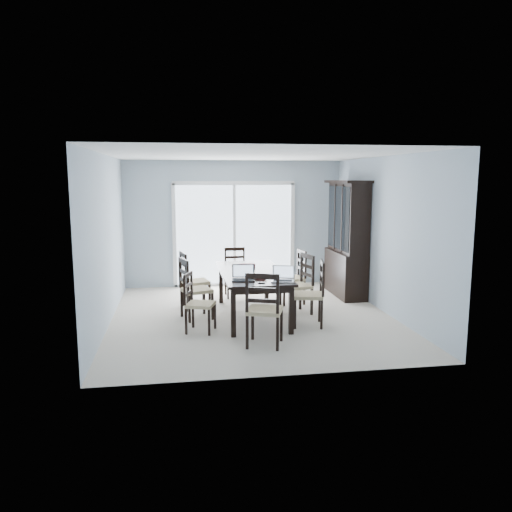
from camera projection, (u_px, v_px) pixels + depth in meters
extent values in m
plane|color=beige|center=(252.00, 317.00, 8.16)|extent=(5.00, 5.00, 0.00)
plane|color=white|center=(252.00, 155.00, 7.75)|extent=(5.00, 5.00, 0.00)
cube|color=#A2B3C1|center=(234.00, 224.00, 10.39)|extent=(4.50, 0.02, 2.60)
cube|color=#A2B3C1|center=(106.00, 240.00, 7.61)|extent=(0.02, 5.00, 2.60)
cube|color=#A2B3C1|center=(385.00, 235.00, 8.30)|extent=(0.02, 5.00, 2.60)
cube|color=gray|center=(230.00, 278.00, 11.58)|extent=(4.50, 2.00, 0.10)
cube|color=#99999E|center=(225.00, 246.00, 12.46)|extent=(4.50, 0.06, 1.10)
cube|color=black|center=(252.00, 273.00, 8.04)|extent=(1.00, 2.20, 0.04)
cube|color=black|center=(252.00, 276.00, 8.05)|extent=(0.88, 2.08, 0.10)
cube|color=black|center=(233.00, 313.00, 7.06)|extent=(0.07, 0.07, 0.69)
cube|color=black|center=(291.00, 311.00, 7.19)|extent=(0.07, 0.07, 0.69)
cube|color=black|center=(221.00, 284.00, 9.01)|extent=(0.07, 0.07, 0.69)
cube|color=black|center=(267.00, 283.00, 9.14)|extent=(0.07, 0.07, 0.69)
cube|color=black|center=(345.00, 273.00, 9.62)|extent=(0.45, 1.30, 0.85)
cube|color=black|center=(348.00, 218.00, 9.46)|extent=(0.38, 1.30, 1.30)
cube|color=black|center=(348.00, 182.00, 9.35)|extent=(0.50, 1.38, 0.05)
cube|color=black|center=(346.00, 219.00, 9.02)|extent=(0.02, 0.36, 1.18)
cube|color=black|center=(338.00, 218.00, 9.43)|extent=(0.02, 0.36, 1.18)
cube|color=black|center=(332.00, 216.00, 9.84)|extent=(0.02, 0.36, 1.18)
cube|color=silver|center=(234.00, 236.00, 10.41)|extent=(2.40, 0.02, 2.10)
cube|color=white|center=(234.00, 183.00, 10.23)|extent=(2.52, 0.05, 0.08)
cube|color=white|center=(234.00, 236.00, 10.40)|extent=(0.06, 0.05, 2.10)
cube|color=white|center=(235.00, 284.00, 10.56)|extent=(2.52, 0.05, 0.05)
cube|color=black|center=(193.00, 315.00, 7.53)|extent=(0.04, 0.04, 0.39)
cube|color=black|center=(186.00, 321.00, 7.20)|extent=(0.04, 0.04, 0.39)
cube|color=black|center=(215.00, 316.00, 7.47)|extent=(0.04, 0.04, 0.39)
cube|color=black|center=(209.00, 323.00, 7.14)|extent=(0.04, 0.04, 0.39)
cube|color=tan|center=(201.00, 304.00, 7.30)|extent=(0.48, 0.48, 0.05)
cube|color=black|center=(182.00, 304.00, 8.12)|extent=(0.04, 0.04, 0.44)
cube|color=black|center=(189.00, 309.00, 7.78)|extent=(0.04, 0.04, 0.44)
cube|color=black|center=(204.00, 301.00, 8.29)|extent=(0.04, 0.04, 0.44)
cube|color=black|center=(212.00, 306.00, 7.95)|extent=(0.04, 0.04, 0.44)
cube|color=tan|center=(197.00, 290.00, 8.00)|extent=(0.54, 0.54, 0.05)
cube|color=black|center=(182.00, 294.00, 8.78)|extent=(0.04, 0.04, 0.44)
cube|color=black|center=(188.00, 299.00, 8.43)|extent=(0.04, 0.04, 0.44)
cube|color=black|center=(203.00, 292.00, 8.92)|extent=(0.04, 0.04, 0.44)
cube|color=black|center=(210.00, 297.00, 8.57)|extent=(0.04, 0.04, 0.44)
cube|color=tan|center=(195.00, 282.00, 8.64)|extent=(0.51, 0.51, 0.05)
cube|color=black|center=(322.00, 315.00, 7.44)|extent=(0.04, 0.04, 0.45)
cube|color=black|center=(319.00, 308.00, 7.83)|extent=(0.04, 0.04, 0.45)
cube|color=black|center=(295.00, 314.00, 7.46)|extent=(0.04, 0.04, 0.45)
cube|color=black|center=(294.00, 308.00, 7.85)|extent=(0.04, 0.04, 0.45)
cube|color=tan|center=(308.00, 295.00, 7.61)|extent=(0.51, 0.51, 0.05)
cube|color=black|center=(312.00, 302.00, 8.23)|extent=(0.04, 0.04, 0.44)
cube|color=black|center=(300.00, 297.00, 8.58)|extent=(0.04, 0.04, 0.44)
cube|color=black|center=(291.00, 304.00, 8.07)|extent=(0.04, 0.04, 0.44)
cube|color=black|center=(280.00, 299.00, 8.42)|extent=(0.04, 0.04, 0.44)
cube|color=tan|center=(296.00, 286.00, 8.29)|extent=(0.52, 0.52, 0.05)
cube|color=black|center=(304.00, 293.00, 8.88)|extent=(0.04, 0.04, 0.43)
cube|color=black|center=(297.00, 289.00, 9.24)|extent=(0.04, 0.04, 0.43)
cube|color=black|center=(284.00, 294.00, 8.79)|extent=(0.04, 0.04, 0.43)
cube|color=black|center=(278.00, 290.00, 9.15)|extent=(0.04, 0.04, 0.43)
cube|color=tan|center=(291.00, 278.00, 8.98)|extent=(0.46, 0.46, 0.05)
cube|color=black|center=(247.00, 332.00, 6.57)|extent=(0.05, 0.05, 0.46)
cube|color=black|center=(278.00, 334.00, 6.50)|extent=(0.05, 0.05, 0.46)
cube|color=black|center=(253.00, 324.00, 6.96)|extent=(0.05, 0.05, 0.46)
cube|color=black|center=(281.00, 325.00, 6.89)|extent=(0.05, 0.05, 0.46)
cube|color=tan|center=(265.00, 310.00, 6.69)|extent=(0.57, 0.57, 0.05)
cube|color=black|center=(244.00, 283.00, 9.74)|extent=(0.03, 0.03, 0.41)
cube|color=black|center=(226.00, 284.00, 9.67)|extent=(0.03, 0.03, 0.41)
cube|color=black|center=(247.00, 287.00, 9.39)|extent=(0.03, 0.03, 0.41)
cube|color=black|center=(228.00, 288.00, 9.32)|extent=(0.03, 0.03, 0.41)
cube|color=tan|center=(236.00, 274.00, 9.49)|extent=(0.41, 0.41, 0.05)
cube|color=black|center=(243.00, 280.00, 7.32)|extent=(0.36, 0.27, 0.02)
cube|color=silver|center=(243.00, 272.00, 7.31)|extent=(0.30, 0.08, 0.18)
cube|color=silver|center=(283.00, 281.00, 7.26)|extent=(0.38, 0.31, 0.02)
cube|color=silver|center=(283.00, 273.00, 7.24)|extent=(0.29, 0.12, 0.17)
cube|color=maroon|center=(256.00, 277.00, 7.52)|extent=(0.30, 0.25, 0.03)
cube|color=gold|center=(257.00, 275.00, 7.52)|extent=(0.30, 0.24, 0.01)
cube|color=black|center=(261.00, 283.00, 7.14)|extent=(0.11, 0.06, 0.01)
cube|color=#4A140E|center=(247.00, 266.00, 8.40)|extent=(0.28, 0.19, 0.06)
cube|color=maroon|center=(197.00, 256.00, 11.41)|extent=(1.98, 1.79, 0.93)
cube|color=gray|center=(197.00, 235.00, 11.34)|extent=(2.04, 1.84, 0.06)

